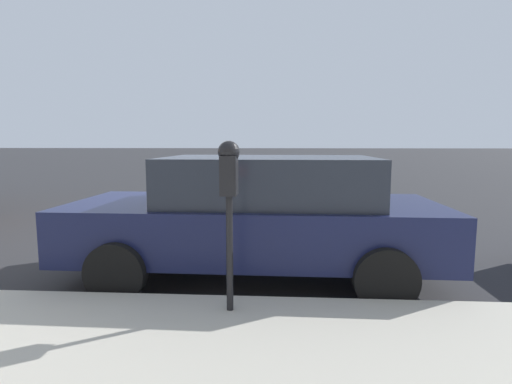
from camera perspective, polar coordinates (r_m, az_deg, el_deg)
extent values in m
plane|color=#2B2B2D|center=(6.28, -8.26, -8.29)|extent=(220.00, 220.00, 0.00)
cylinder|color=black|center=(3.56, -3.79, -8.74)|extent=(0.06, 0.06, 1.04)
cube|color=black|center=(3.43, -3.88, 2.37)|extent=(0.20, 0.14, 0.34)
sphere|color=black|center=(3.42, -3.91, 5.76)|extent=(0.19, 0.19, 0.19)
cube|color=#B21919|center=(3.54, -3.65, 1.82)|extent=(0.01, 0.11, 0.12)
cube|color=black|center=(3.53, -3.67, 3.74)|extent=(0.01, 0.10, 0.08)
cube|color=#14193D|center=(4.91, -0.22, -4.99)|extent=(1.85, 4.43, 0.62)
cube|color=#232833|center=(4.81, 1.87, 1.78)|extent=(1.62, 2.49, 0.55)
cylinder|color=black|center=(4.46, -19.31, -10.75)|extent=(0.23, 0.64, 0.64)
cylinder|color=black|center=(6.10, -12.51, -5.74)|extent=(0.23, 0.64, 0.64)
cylinder|color=black|center=(4.23, 17.98, -11.72)|extent=(0.23, 0.64, 0.64)
cylinder|color=black|center=(5.93, 13.86, -6.16)|extent=(0.23, 0.64, 0.64)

